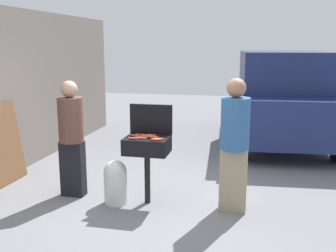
% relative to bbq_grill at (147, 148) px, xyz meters
% --- Properties ---
extents(ground_plane, '(24.00, 24.00, 0.00)m').
position_rel_bbq_grill_xyz_m(ground_plane, '(0.03, -0.01, -0.79)').
color(ground_plane, slate).
extents(house_wall_side, '(0.24, 8.00, 2.78)m').
position_rel_bbq_grill_xyz_m(house_wall_side, '(-2.68, 0.99, 0.60)').
color(house_wall_side, slate).
rests_on(house_wall_side, ground).
extents(bbq_grill, '(0.60, 0.44, 0.93)m').
position_rel_bbq_grill_xyz_m(bbq_grill, '(0.00, 0.00, 0.00)').
color(bbq_grill, black).
rests_on(bbq_grill, ground).
extents(grill_lid_open, '(0.60, 0.05, 0.42)m').
position_rel_bbq_grill_xyz_m(grill_lid_open, '(0.00, 0.22, 0.35)').
color(grill_lid_open, black).
rests_on(grill_lid_open, bbq_grill).
extents(hot_dog_0, '(0.13, 0.04, 0.03)m').
position_rel_bbq_grill_xyz_m(hot_dog_0, '(0.10, -0.01, 0.16)').
color(hot_dog_0, '#B74C33').
rests_on(hot_dog_0, bbq_grill).
extents(hot_dog_1, '(0.13, 0.03, 0.03)m').
position_rel_bbq_grill_xyz_m(hot_dog_1, '(-0.01, 0.05, 0.16)').
color(hot_dog_1, '#C6593D').
rests_on(hot_dog_1, bbq_grill).
extents(hot_dog_2, '(0.13, 0.04, 0.03)m').
position_rel_bbq_grill_xyz_m(hot_dog_2, '(-0.15, -0.14, 0.16)').
color(hot_dog_2, '#C6593D').
rests_on(hot_dog_2, bbq_grill).
extents(hot_dog_3, '(0.13, 0.04, 0.03)m').
position_rel_bbq_grill_xyz_m(hot_dog_3, '(-0.04, -0.11, 0.16)').
color(hot_dog_3, '#C6593D').
rests_on(hot_dog_3, bbq_grill).
extents(hot_dog_4, '(0.13, 0.04, 0.03)m').
position_rel_bbq_grill_xyz_m(hot_dog_4, '(0.03, 0.02, 0.16)').
color(hot_dog_4, '#AD4228').
rests_on(hot_dog_4, bbq_grill).
extents(hot_dog_5, '(0.13, 0.03, 0.03)m').
position_rel_bbq_grill_xyz_m(hot_dog_5, '(0.19, -0.09, 0.16)').
color(hot_dog_5, '#C6593D').
rests_on(hot_dog_5, bbq_grill).
extents(hot_dog_6, '(0.13, 0.04, 0.03)m').
position_rel_bbq_grill_xyz_m(hot_dog_6, '(-0.04, -0.02, 0.16)').
color(hot_dog_6, '#AD4228').
rests_on(hot_dog_6, bbq_grill).
extents(hot_dog_7, '(0.13, 0.04, 0.03)m').
position_rel_bbq_grill_xyz_m(hot_dog_7, '(-0.09, -0.05, 0.16)').
color(hot_dog_7, '#AD4228').
rests_on(hot_dog_7, bbq_grill).
extents(hot_dog_8, '(0.13, 0.04, 0.03)m').
position_rel_bbq_grill_xyz_m(hot_dog_8, '(-0.18, 0.03, 0.16)').
color(hot_dog_8, '#B74C33').
rests_on(hot_dog_8, bbq_grill).
extents(hot_dog_9, '(0.13, 0.03, 0.03)m').
position_rel_bbq_grill_xyz_m(hot_dog_9, '(-0.12, 0.09, 0.16)').
color(hot_dog_9, '#AD4228').
rests_on(hot_dog_9, bbq_grill).
extents(hot_dog_10, '(0.13, 0.04, 0.03)m').
position_rel_bbq_grill_xyz_m(hot_dog_10, '(0.17, -0.16, 0.16)').
color(hot_dog_10, '#AD4228').
rests_on(hot_dog_10, bbq_grill).
extents(hot_dog_11, '(0.13, 0.03, 0.03)m').
position_rel_bbq_grill_xyz_m(hot_dog_11, '(0.16, -0.13, 0.16)').
color(hot_dog_11, '#C6593D').
rests_on(hot_dog_11, bbq_grill).
extents(hot_dog_12, '(0.13, 0.04, 0.03)m').
position_rel_bbq_grill_xyz_m(hot_dog_12, '(0.04, 0.10, 0.16)').
color(hot_dog_12, '#AD4228').
rests_on(hot_dog_12, bbq_grill).
extents(propane_tank, '(0.32, 0.32, 0.62)m').
position_rel_bbq_grill_xyz_m(propane_tank, '(-0.42, -0.11, -0.47)').
color(propane_tank, silver).
rests_on(propane_tank, ground).
extents(person_left, '(0.35, 0.35, 1.68)m').
position_rel_bbq_grill_xyz_m(person_left, '(-1.13, 0.04, 0.12)').
color(person_left, black).
rests_on(person_left, ground).
extents(person_right, '(0.37, 0.37, 1.76)m').
position_rel_bbq_grill_xyz_m(person_right, '(1.17, -0.01, 0.16)').
color(person_right, gray).
rests_on(person_right, ground).
extents(parked_minivan, '(2.32, 4.54, 2.02)m').
position_rel_bbq_grill_xyz_m(parked_minivan, '(1.95, 4.04, 0.24)').
color(parked_minivan, navy).
rests_on(parked_minivan, ground).
extents(leaning_board, '(0.21, 0.90, 1.25)m').
position_rel_bbq_grill_xyz_m(leaning_board, '(-2.43, 0.29, -0.16)').
color(leaning_board, brown).
rests_on(leaning_board, ground).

